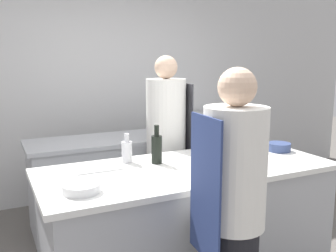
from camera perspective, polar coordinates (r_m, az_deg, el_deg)
name	(u,v)px	position (r m, az deg, el deg)	size (l,w,h in m)	color
wall_back	(105,84)	(4.70, -9.59, 6.32)	(8.00, 0.06, 2.80)	silver
prep_counter	(188,223)	(2.98, 3.04, -14.55)	(2.21, 0.93, 0.91)	#A8AAAF
pass_counter	(116,180)	(3.98, -7.91, -8.20)	(1.76, 0.64, 0.91)	#A8AAAF
oven_range	(202,152)	(4.93, 5.19, -3.99)	(0.82, 0.71, 1.00)	#A8AAAF
chef_at_prep_near	(233,214)	(2.22, 9.82, -13.14)	(0.38, 0.36, 1.67)	black
chef_at_stove	(166,147)	(3.61, -0.24, -3.22)	(0.40, 0.38, 1.74)	black
bottle_olive_oil	(127,151)	(2.92, -6.28, -3.80)	(0.08, 0.08, 0.23)	silver
bottle_vinegar	(222,158)	(2.58, 8.21, -4.91)	(0.07, 0.07, 0.31)	#B2A84C
bottle_wine	(242,139)	(3.44, 11.16, -1.92)	(0.07, 0.07, 0.21)	#2D5175
bottle_cooking_oil	(157,148)	(2.87, -1.73, -3.40)	(0.08, 0.08, 0.30)	black
bowl_mixing_large	(207,149)	(3.19, 5.92, -3.50)	(0.17, 0.17, 0.08)	white
bowl_prep_small	(279,147)	(3.41, 16.54, -3.08)	(0.20, 0.20, 0.07)	navy
bowl_ceramic_blue	(81,188)	(2.34, -13.07, -9.19)	(0.23, 0.23, 0.06)	white
cutting_board	(97,168)	(2.81, -10.70, -6.26)	(0.34, 0.23, 0.01)	white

